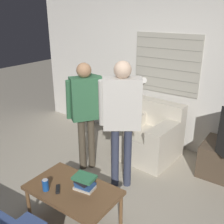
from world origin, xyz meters
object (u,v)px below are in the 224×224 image
at_px(book_stack, 85,182).
at_px(person_left_standing, 85,105).
at_px(armchair_beige, 150,136).
at_px(soda_can, 45,185).
at_px(coffee_table, 73,192).
at_px(spare_remote, 58,189).
at_px(person_right_standing, 122,111).

bearing_deg(book_stack, person_left_standing, 129.39).
distance_m(armchair_beige, soda_can, 1.98).
bearing_deg(soda_can, coffee_table, 40.12).
distance_m(coffee_table, soda_can, 0.30).
bearing_deg(book_stack, spare_remote, -140.67).
xyz_separation_m(armchair_beige, book_stack, (0.12, -1.71, 0.20)).
xyz_separation_m(armchair_beige, soda_can, (-0.20, -1.96, 0.18)).
bearing_deg(soda_can, book_stack, 38.00).
bearing_deg(person_right_standing, soda_can, -139.00).
distance_m(coffee_table, person_right_standing, 1.09).
xyz_separation_m(armchair_beige, spare_remote, (-0.10, -1.89, 0.13)).
distance_m(armchair_beige, person_left_standing, 1.22).
height_order(armchair_beige, soda_can, armchair_beige).
relative_size(coffee_table, person_left_standing, 0.62).
bearing_deg(armchair_beige, soda_can, 88.50).
bearing_deg(coffee_table, armchair_beige, 90.48).
relative_size(person_left_standing, soda_can, 12.42).
bearing_deg(person_left_standing, book_stack, -105.56).
distance_m(coffee_table, spare_remote, 0.17).
height_order(armchair_beige, coffee_table, armchair_beige).
bearing_deg(coffee_table, book_stack, 33.42).
bearing_deg(armchair_beige, coffee_table, 94.67).
distance_m(person_right_standing, soda_can, 1.21).
bearing_deg(person_left_standing, person_right_standing, -61.12).
bearing_deg(spare_remote, person_left_standing, 71.66).
bearing_deg(person_right_standing, person_left_standing, 138.25).
distance_m(book_stack, spare_remote, 0.29).
bearing_deg(soda_can, person_left_standing, 109.59).
distance_m(coffee_table, book_stack, 0.18).
xyz_separation_m(coffee_table, book_stack, (0.11, 0.07, 0.13)).
relative_size(person_right_standing, spare_remote, 13.71).
bearing_deg(armchair_beige, person_right_standing, 97.63).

